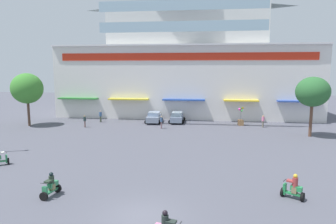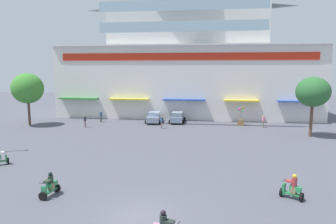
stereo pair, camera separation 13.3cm
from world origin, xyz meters
name	(u,v)px [view 1 (the left image)]	position (x,y,z in m)	size (l,w,h in m)	color
ground_plane	(170,150)	(0.00, 13.00, 0.00)	(128.00, 128.00, 0.00)	#4E4F5A
colonial_building	(187,64)	(0.00, 36.88, 8.52)	(40.60, 18.98, 19.78)	silver
plaza_tree_0	(27,89)	(-20.46, 22.99, 5.05)	(4.12, 4.10, 7.08)	brown
plaza_tree_1	(313,92)	(15.11, 20.91, 5.09)	(3.69, 3.70, 6.80)	brown
parked_car_0	(154,117)	(-4.10, 27.47, 0.77)	(2.50, 4.32, 1.51)	gray
parked_car_1	(177,117)	(-0.83, 28.00, 0.76)	(2.30, 4.27, 1.50)	slate
scooter_rider_0	(293,188)	(8.49, 3.27, 0.64)	(1.37, 1.13, 1.56)	black
scooter_rider_1	(51,187)	(-6.00, 1.81, 0.61)	(0.73, 1.50, 1.47)	black
pedestrian_0	(161,121)	(-2.39, 23.25, 0.95)	(0.42, 0.42, 1.65)	#7F6067
pedestrian_1	(101,116)	(-11.81, 26.88, 0.94)	(0.54, 0.54, 1.67)	#404736
pedestrian_2	(263,121)	(10.75, 25.75, 0.92)	(0.38, 0.38, 1.61)	slate
pedestrian_3	(85,120)	(-12.55, 22.89, 0.91)	(0.37, 0.37, 1.60)	#7A5F5C
balloon_vendor_cart	(241,119)	(8.00, 26.87, 0.92)	(0.76, 1.00, 2.55)	#9B7047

